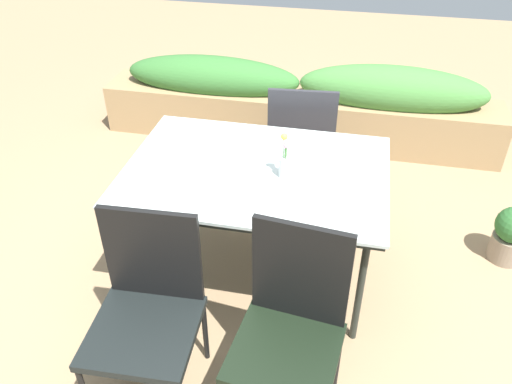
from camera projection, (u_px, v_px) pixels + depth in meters
ground_plane at (259, 276)px, 3.35m from camera, size 12.00×12.00×0.00m
dining_table at (256, 176)px, 2.98m from camera, size 1.49×1.05×0.78m
chair_near_right at (291, 322)px, 2.32m from camera, size 0.52×0.52×1.02m
chair_far_side at (302, 133)px, 3.78m from camera, size 0.54×0.54×0.95m
chair_near_left at (147, 303)px, 2.45m from camera, size 0.52×0.52×0.98m
flower_vase at (285, 160)px, 2.84m from camera, size 0.07×0.07×0.27m
planter_box at (301, 103)px, 4.63m from camera, size 3.52×0.49×0.75m
potted_plant at (511, 234)px, 3.37m from camera, size 0.24×0.24×0.40m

